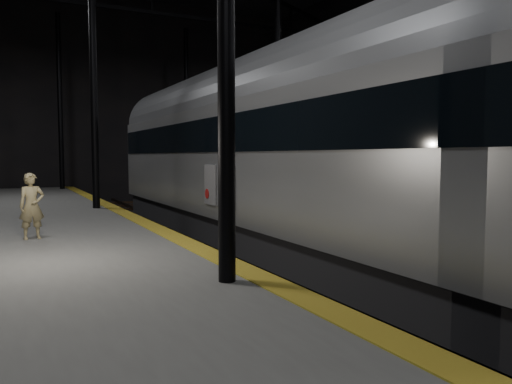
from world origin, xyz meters
TOP-DOWN VIEW (x-y plane):
  - ground at (0.00, 0.00)m, footprint 44.00×44.00m
  - platform_right at (7.50, 0.00)m, footprint 9.00×43.80m
  - tactile_strip at (-3.25, 0.00)m, footprint 0.50×43.80m
  - track at (0.00, 0.00)m, footprint 2.40×43.00m
  - train at (-0.00, 2.06)m, footprint 3.21×21.47m
  - woman at (-6.24, 1.56)m, footprint 0.60×0.45m

SIDE VIEW (x-z plane):
  - ground at x=0.00m, z-range 0.00..0.00m
  - track at x=0.00m, z-range -0.05..0.19m
  - platform_right at x=7.50m, z-range 0.00..1.00m
  - tactile_strip at x=-3.25m, z-range 1.00..1.01m
  - woman at x=-6.24m, z-range 1.00..2.52m
  - train at x=0.00m, z-range 0.33..6.07m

